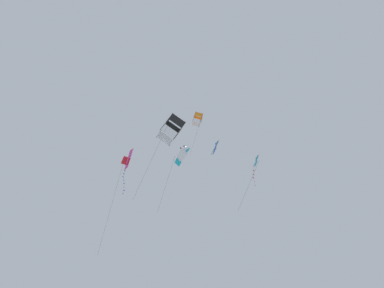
# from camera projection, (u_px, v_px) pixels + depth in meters

# --- Properties ---
(kite_box_mid_left) EXTENTS (3.82, 3.09, 7.80)m
(kite_box_mid_left) POSITION_uv_depth(u_px,v_px,m) (171.00, 130.00, 29.67)
(kite_box_mid_left) COLOR black
(kite_box_far_centre) EXTENTS (1.95, 1.63, 6.21)m
(kite_box_far_centre) POSITION_uv_depth(u_px,v_px,m) (197.00, 119.00, 43.29)
(kite_box_far_centre) COLOR orange
(kite_fish_low_drifter) EXTENTS (2.65, 2.37, 6.82)m
(kite_fish_low_drifter) POSITION_uv_depth(u_px,v_px,m) (183.00, 154.00, 32.78)
(kite_fish_low_drifter) COLOR white
(kite_delta_near_left) EXTENTS (2.47, 2.85, 10.05)m
(kite_delta_near_left) POSITION_uv_depth(u_px,v_px,m) (128.00, 160.00, 33.66)
(kite_delta_near_left) COLOR #DB2D93
(kite_diamond_near_right) EXTENTS (1.13, 1.51, 1.88)m
(kite_diamond_near_right) POSITION_uv_depth(u_px,v_px,m) (215.00, 147.00, 35.16)
(kite_diamond_near_right) COLOR blue
(kite_diamond_upper_right) EXTENTS (2.29, 2.35, 5.45)m
(kite_diamond_upper_right) POSITION_uv_depth(u_px,v_px,m) (256.00, 162.00, 31.18)
(kite_diamond_upper_right) COLOR #1EB2C6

